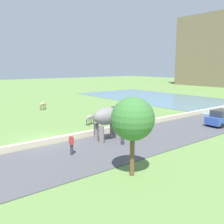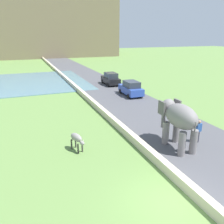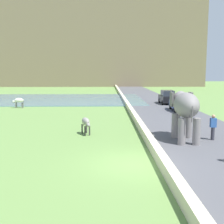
# 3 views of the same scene
# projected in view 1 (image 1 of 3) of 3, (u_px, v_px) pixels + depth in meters

# --- Properties ---
(ground_plane) EXTENTS (220.00, 220.00, 0.00)m
(ground_plane) POSITION_uv_depth(u_px,v_px,m) (47.00, 141.00, 22.05)
(ground_plane) COLOR #608442
(road_surface) EXTENTS (7.00, 120.00, 0.06)m
(road_surface) POSITION_uv_depth(u_px,v_px,m) (220.00, 120.00, 30.30)
(road_surface) COLOR #4C4C51
(road_surface) RESTS_ON ground
(barrier_wall) EXTENTS (0.40, 110.00, 0.54)m
(barrier_wall) POSITION_uv_depth(u_px,v_px,m) (183.00, 115.00, 31.99)
(barrier_wall) COLOR beige
(barrier_wall) RESTS_ON ground
(lake) EXTENTS (36.00, 18.00, 0.08)m
(lake) POSITION_uv_depth(u_px,v_px,m) (159.00, 98.00, 51.54)
(lake) COLOR slate
(lake) RESTS_ON ground
(elephant) EXTENTS (1.45, 3.47, 2.99)m
(elephant) POSITION_uv_depth(u_px,v_px,m) (109.00, 118.00, 21.66)
(elephant) COLOR slate
(elephant) RESTS_ON ground
(person_beside_elephant) EXTENTS (0.36, 0.22, 1.63)m
(person_beside_elephant) POSITION_uv_depth(u_px,v_px,m) (123.00, 135.00, 20.53)
(person_beside_elephant) COLOR #33333D
(person_beside_elephant) RESTS_ON ground
(person_trailing) EXTENTS (0.36, 0.22, 1.63)m
(person_trailing) POSITION_uv_depth(u_px,v_px,m) (72.00, 144.00, 18.19)
(person_trailing) COLOR #33333D
(person_trailing) RESTS_ON ground
(car_blue) EXTENTS (1.93, 4.07, 1.80)m
(car_blue) POSITION_uv_depth(u_px,v_px,m) (222.00, 118.00, 27.40)
(car_blue) COLOR #2D4CA8
(car_blue) RESTS_ON ground
(cow_grey) EXTENTS (0.78, 1.42, 1.15)m
(cow_grey) POSITION_uv_depth(u_px,v_px,m) (90.00, 118.00, 27.78)
(cow_grey) COLOR gray
(cow_grey) RESTS_ON ground
(cow_white) EXTENTS (1.41, 0.57, 1.15)m
(cow_white) POSITION_uv_depth(u_px,v_px,m) (131.00, 99.00, 43.27)
(cow_white) COLOR silver
(cow_white) RESTS_ON ground
(cow_tan) EXTENTS (0.88, 1.40, 1.15)m
(cow_tan) POSITION_uv_depth(u_px,v_px,m) (43.00, 104.00, 37.53)
(cow_tan) COLOR tan
(cow_tan) RESTS_ON ground
(tree_near) EXTENTS (2.55, 2.55, 4.74)m
(tree_near) POSITION_uv_depth(u_px,v_px,m) (133.00, 119.00, 14.41)
(tree_near) COLOR brown
(tree_near) RESTS_ON ground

